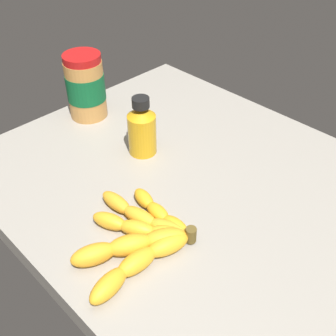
{
  "coord_description": "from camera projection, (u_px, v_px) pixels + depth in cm",
  "views": [
    {
      "loc": [
        45.67,
        -50.27,
        56.85
      ],
      "look_at": [
        -1.16,
        -3.75,
        3.13
      ],
      "focal_mm": 43.63,
      "sensor_mm": 36.0,
      "label": 1
    }
  ],
  "objects": [
    {
      "name": "ground_plane",
      "position": [
        184.0,
        182.0,
        0.9
      ],
      "size": [
        84.33,
        71.97,
        4.81
      ],
      "primitive_type": "cube",
      "color": "gray"
    },
    {
      "name": "banana_bunch",
      "position": [
        140.0,
        237.0,
        0.72
      ],
      "size": [
        21.43,
        23.81,
        3.71
      ],
      "color": "gold",
      "rests_on": "ground_plane"
    },
    {
      "name": "peanut_butter_jar",
      "position": [
        84.0,
        87.0,
        1.02
      ],
      "size": [
        9.68,
        9.68,
        16.7
      ],
      "color": "#BF8442",
      "rests_on": "ground_plane"
    },
    {
      "name": "honey_bottle",
      "position": [
        142.0,
        128.0,
        0.91
      ],
      "size": [
        6.41,
        6.41,
        14.01
      ],
      "color": "gold",
      "rests_on": "ground_plane"
    }
  ]
}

